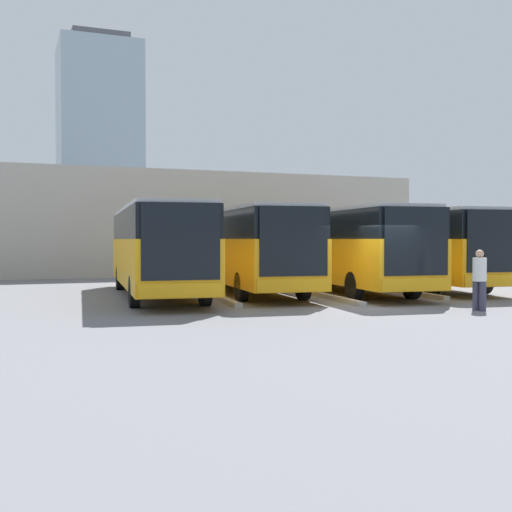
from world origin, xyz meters
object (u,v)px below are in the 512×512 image
at_px(bus_0, 410,246).
at_px(bus_3, 157,247).
at_px(bus_1, 342,246).
at_px(bus_2, 246,246).
at_px(pedestrian, 479,278).

bearing_deg(bus_0, bus_3, 7.41).
height_order(bus_1, bus_3, same).
height_order(bus_1, bus_2, same).
distance_m(bus_0, pedestrian, 8.80).
xyz_separation_m(bus_1, bus_2, (3.66, -1.04, 0.00)).
relative_size(bus_0, bus_1, 1.00).
relative_size(bus_0, bus_3, 1.00).
relative_size(bus_1, bus_3, 1.00).
bearing_deg(pedestrian, bus_3, -153.77).
xyz_separation_m(bus_2, bus_3, (3.66, 0.65, 0.00)).
distance_m(bus_2, bus_3, 3.72).
relative_size(bus_1, bus_2, 1.00).
bearing_deg(bus_0, bus_2, 3.22).
relative_size(bus_2, pedestrian, 6.66).
xyz_separation_m(bus_1, pedestrian, (-0.41, 7.41, -0.84)).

